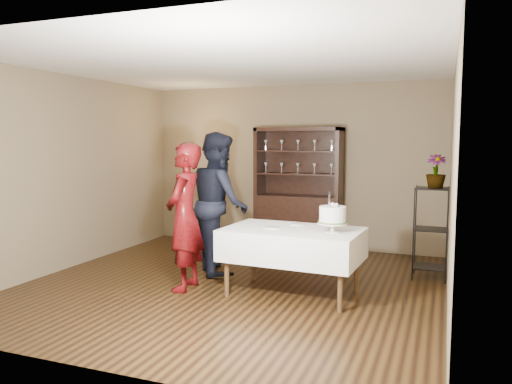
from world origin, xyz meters
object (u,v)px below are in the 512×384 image
potted_plant (436,171)px  cake_table (293,244)px  woman (185,217)px  cake (333,216)px  china_hutch (298,209)px  man (219,203)px  plant_etagere (431,229)px

potted_plant → cake_table: bearing=-140.1°
woman → potted_plant: size_ratio=4.11×
potted_plant → cake: bearing=-128.6°
cake → potted_plant: 1.72m
china_hutch → woman: china_hutch is taller
china_hutch → man: (-0.62, -1.72, 0.29)m
china_hutch → potted_plant: 2.49m
cake_table → potted_plant: 2.13m
man → potted_plant: man is taller
cake_table → man: 1.43m
cake_table → china_hutch: bearing=104.4°
china_hutch → plant_etagere: china_hutch is taller
woman → cake: 1.76m
cake_table → cake: (0.47, -0.04, 0.37)m
cake_table → cake: size_ratio=3.54×
woman → cake_table: bearing=93.5°
cake → cake_table: bearing=175.3°
man → cake: man is taller
china_hutch → cake_table: (0.61, -2.35, -0.07)m
potted_plant → man: bearing=-167.0°
man → potted_plant: (2.74, 0.63, 0.45)m
plant_etagere → cake: 1.70m
cake_table → potted_plant: potted_plant is taller
china_hutch → woman: size_ratio=1.13×
china_hutch → cake_table: bearing=-75.6°
plant_etagere → potted_plant: (0.04, -0.04, 0.75)m
cake_table → cake: bearing=-4.7°
cake_table → plant_etagere: bearing=41.4°
cake → china_hutch: bearing=114.3°
plant_etagere → china_hutch: bearing=153.2°
cake → plant_etagere: bearing=53.2°
plant_etagere → potted_plant: 0.75m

